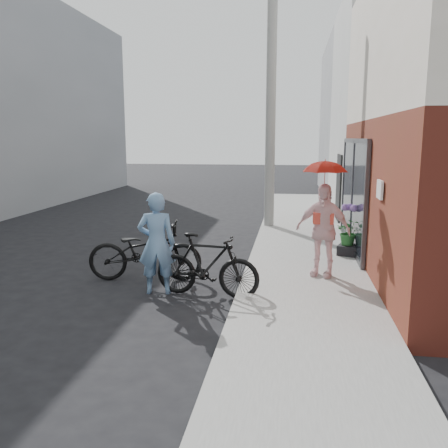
% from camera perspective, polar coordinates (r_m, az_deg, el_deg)
% --- Properties ---
extents(ground, '(80.00, 80.00, 0.00)m').
position_cam_1_polar(ground, '(8.35, -4.37, -8.17)').
color(ground, black).
rests_on(ground, ground).
extents(sidewalk, '(2.20, 24.00, 0.12)m').
position_cam_1_polar(sidewalk, '(10.07, 9.96, -4.71)').
color(sidewalk, gray).
rests_on(sidewalk, ground).
extents(curb, '(0.12, 24.00, 0.12)m').
position_cam_1_polar(curb, '(10.09, 3.34, -4.53)').
color(curb, '#9E9E99').
rests_on(curb, ground).
extents(east_building_far, '(8.00, 8.00, 7.00)m').
position_cam_1_polar(east_building_far, '(24.36, 21.60, 11.63)').
color(east_building_far, gray).
rests_on(east_building_far, ground).
extents(utility_pole, '(0.28, 0.28, 7.00)m').
position_cam_1_polar(utility_pole, '(13.77, 5.65, 13.84)').
color(utility_pole, '#9E9E99').
rests_on(utility_pole, ground).
extents(officer, '(0.71, 0.53, 1.75)m').
position_cam_1_polar(officer, '(8.14, -8.11, -2.33)').
color(officer, '#6890B9').
rests_on(officer, ground).
extents(bike_left, '(2.19, 1.01, 1.11)m').
position_cam_1_polar(bike_left, '(8.98, -9.49, -3.27)').
color(bike_left, black).
rests_on(bike_left, ground).
extents(bike_right, '(1.84, 0.72, 1.08)m').
position_cam_1_polar(bike_right, '(7.97, -2.05, -4.99)').
color(bike_right, black).
rests_on(bike_right, ground).
extents(kimono_woman, '(1.09, 0.73, 1.72)m').
position_cam_1_polar(kimono_woman, '(8.87, 11.79, -0.72)').
color(kimono_woman, '#F6CFD1').
rests_on(kimono_woman, sidewalk).
extents(parasol, '(0.78, 0.78, 0.69)m').
position_cam_1_polar(parasol, '(8.72, 12.08, 7.05)').
color(parasol, red).
rests_on(parasol, kimono_woman).
extents(planter, '(0.52, 0.52, 0.22)m').
position_cam_1_polar(planter, '(10.73, 14.70, -3.04)').
color(planter, black).
rests_on(planter, sidewalk).
extents(potted_plant, '(0.53, 0.46, 0.59)m').
position_cam_1_polar(potted_plant, '(10.64, 14.80, -0.92)').
color(potted_plant, '#28652C').
rests_on(potted_plant, planter).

